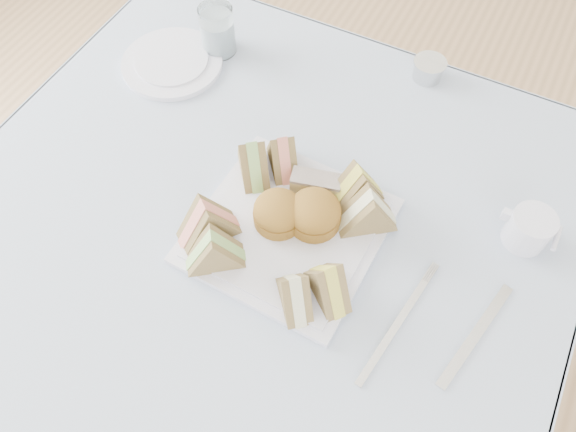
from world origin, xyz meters
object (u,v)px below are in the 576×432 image
at_px(serving_plate, 288,230).
at_px(water_glass, 217,30).
at_px(creamer_jug, 529,229).
at_px(table, 258,317).

distance_m(serving_plate, water_glass, 0.45).
bearing_deg(creamer_jug, table, -153.92).
relative_size(serving_plate, creamer_jug, 4.09).
bearing_deg(serving_plate, creamer_jug, 27.13).
height_order(table, creamer_jug, creamer_jug).
relative_size(table, water_glass, 9.18).
bearing_deg(serving_plate, water_glass, 136.81).
height_order(serving_plate, water_glass, water_glass).
height_order(table, water_glass, water_glass).
bearing_deg(water_glass, serving_plate, -44.92).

